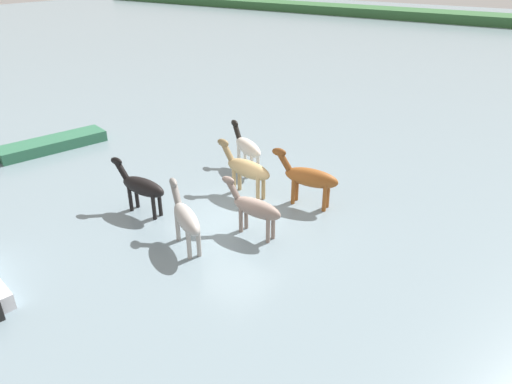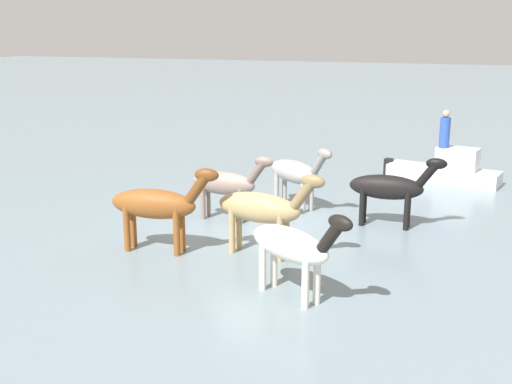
% 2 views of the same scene
% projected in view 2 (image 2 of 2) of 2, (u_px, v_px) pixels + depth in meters
% --- Properties ---
extents(ground_plane, '(163.76, 163.76, 0.00)m').
position_uv_depth(ground_plane, '(258.00, 227.00, 15.48)').
color(ground_plane, gray).
extents(horse_dark_mare, '(2.53, 0.83, 1.95)m').
position_uv_depth(horse_dark_mare, '(157.00, 205.00, 13.52)').
color(horse_dark_mare, brown).
rests_on(horse_dark_mare, ground_plane).
extents(horse_dun_straggler, '(2.22, 1.47, 1.83)m').
position_uv_depth(horse_dun_straggler, '(296.00, 172.00, 16.88)').
color(horse_dun_straggler, '#9E9993').
rests_on(horse_dun_straggler, ground_plane).
extents(horse_mid_herd, '(2.24, 0.55, 1.75)m').
position_uv_depth(horse_mid_herd, '(226.00, 184.00, 15.80)').
color(horse_mid_herd, gray).
rests_on(horse_mid_herd, ground_plane).
extents(horse_lead, '(2.28, 1.35, 1.83)m').
position_uv_depth(horse_lead, '(293.00, 246.00, 11.12)').
color(horse_lead, silver).
rests_on(horse_lead, ground_plane).
extents(horse_rear_stallion, '(2.34, 0.62, 1.82)m').
position_uv_depth(horse_rear_stallion, '(389.00, 188.00, 15.28)').
color(horse_rear_stallion, black).
rests_on(horse_rear_stallion, ground_plane).
extents(horse_gray_outer, '(2.50, 0.74, 1.93)m').
position_uv_depth(horse_gray_outer, '(262.00, 208.00, 13.27)').
color(horse_gray_outer, tan).
rests_on(horse_gray_outer, ground_plane).
extents(boat_motor_center, '(3.79, 1.59, 1.31)m').
position_uv_depth(boat_motor_center, '(445.00, 173.00, 20.03)').
color(boat_motor_center, silver).
rests_on(boat_motor_center, ground_plane).
extents(person_boatman_standing, '(0.32, 0.32, 1.19)m').
position_uv_depth(person_boatman_standing, '(445.00, 130.00, 19.53)').
color(person_boatman_standing, '#2D51B2').
rests_on(person_boatman_standing, boat_motor_center).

